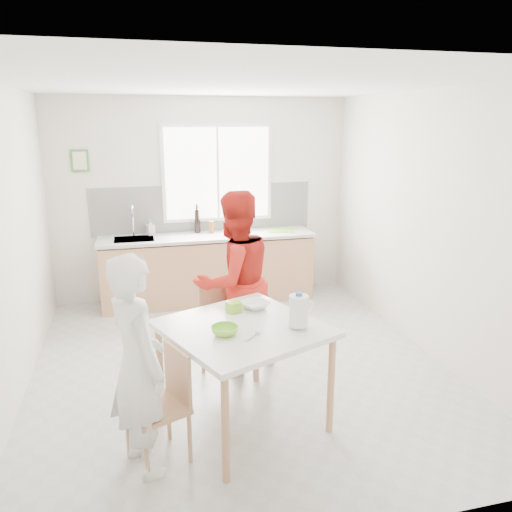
{
  "coord_description": "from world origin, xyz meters",
  "views": [
    {
      "loc": [
        -0.95,
        -4.47,
        2.39
      ],
      "look_at": [
        0.22,
        0.2,
        1.08
      ],
      "focal_mm": 35.0,
      "sensor_mm": 36.0,
      "label": 1
    }
  ],
  "objects_px": {
    "person_white": "(138,365)",
    "bowl_green": "(225,330)",
    "chair_far": "(224,324)",
    "bowl_white": "(255,305)",
    "wine_bottle_a": "(197,221)",
    "wine_bottle_b": "(198,221)",
    "dining_table": "(243,336)",
    "milk_jug": "(299,310)",
    "chair_left": "(165,400)",
    "person_red": "(234,282)"
  },
  "relations": [
    {
      "from": "person_red",
      "to": "milk_jug",
      "type": "bearing_deg",
      "value": 80.83
    },
    {
      "from": "bowl_white",
      "to": "milk_jug",
      "type": "distance_m",
      "value": 0.54
    },
    {
      "from": "wine_bottle_a",
      "to": "wine_bottle_b",
      "type": "xyz_separation_m",
      "value": [
        0.01,
        0.03,
        -0.01
      ]
    },
    {
      "from": "milk_jug",
      "to": "wine_bottle_b",
      "type": "height_order",
      "value": "wine_bottle_b"
    },
    {
      "from": "bowl_white",
      "to": "person_white",
      "type": "bearing_deg",
      "value": -145.66
    },
    {
      "from": "dining_table",
      "to": "wine_bottle_a",
      "type": "distance_m",
      "value": 3.11
    },
    {
      "from": "chair_left",
      "to": "person_white",
      "type": "relative_size",
      "value": 0.53
    },
    {
      "from": "chair_far",
      "to": "person_red",
      "type": "height_order",
      "value": "person_red"
    },
    {
      "from": "chair_left",
      "to": "chair_far",
      "type": "distance_m",
      "value": 1.32
    },
    {
      "from": "chair_far",
      "to": "bowl_green",
      "type": "height_order",
      "value": "bowl_green"
    },
    {
      "from": "person_red",
      "to": "bowl_white",
      "type": "height_order",
      "value": "person_red"
    },
    {
      "from": "dining_table",
      "to": "person_white",
      "type": "distance_m",
      "value": 0.87
    },
    {
      "from": "chair_far",
      "to": "bowl_white",
      "type": "height_order",
      "value": "chair_far"
    },
    {
      "from": "chair_left",
      "to": "bowl_green",
      "type": "xyz_separation_m",
      "value": [
        0.47,
        0.14,
        0.43
      ]
    },
    {
      "from": "bowl_white",
      "to": "dining_table",
      "type": "bearing_deg",
      "value": -117.89
    },
    {
      "from": "chair_far",
      "to": "person_white",
      "type": "height_order",
      "value": "person_white"
    },
    {
      "from": "dining_table",
      "to": "wine_bottle_b",
      "type": "bearing_deg",
      "value": 88.59
    },
    {
      "from": "wine_bottle_a",
      "to": "bowl_green",
      "type": "bearing_deg",
      "value": -94.06
    },
    {
      "from": "chair_far",
      "to": "bowl_white",
      "type": "distance_m",
      "value": 0.69
    },
    {
      "from": "wine_bottle_a",
      "to": "wine_bottle_b",
      "type": "distance_m",
      "value": 0.03
    },
    {
      "from": "person_white",
      "to": "bowl_green",
      "type": "distance_m",
      "value": 0.68
    },
    {
      "from": "dining_table",
      "to": "milk_jug",
      "type": "bearing_deg",
      "value": -18.71
    },
    {
      "from": "chair_left",
      "to": "wine_bottle_b",
      "type": "distance_m",
      "value": 3.51
    },
    {
      "from": "dining_table",
      "to": "bowl_white",
      "type": "xyz_separation_m",
      "value": [
        0.18,
        0.35,
        0.12
      ]
    },
    {
      "from": "chair_left",
      "to": "chair_far",
      "type": "height_order",
      "value": "chair_far"
    },
    {
      "from": "chair_far",
      "to": "person_white",
      "type": "distance_m",
      "value": 1.5
    },
    {
      "from": "chair_left",
      "to": "bowl_white",
      "type": "height_order",
      "value": "bowl_white"
    },
    {
      "from": "bowl_white",
      "to": "wine_bottle_b",
      "type": "bearing_deg",
      "value": 92.18
    },
    {
      "from": "chair_left",
      "to": "person_white",
      "type": "xyz_separation_m",
      "value": [
        -0.17,
        -0.07,
        0.33
      ]
    },
    {
      "from": "bowl_white",
      "to": "milk_jug",
      "type": "xyz_separation_m",
      "value": [
        0.22,
        -0.48,
        0.11
      ]
    },
    {
      "from": "chair_far",
      "to": "milk_jug",
      "type": "bearing_deg",
      "value": -91.37
    },
    {
      "from": "chair_far",
      "to": "bowl_white",
      "type": "bearing_deg",
      "value": -95.02
    },
    {
      "from": "person_red",
      "to": "bowl_white",
      "type": "distance_m",
      "value": 0.66
    },
    {
      "from": "person_red",
      "to": "milk_jug",
      "type": "relative_size",
      "value": 6.67
    },
    {
      "from": "dining_table",
      "to": "bowl_green",
      "type": "height_order",
      "value": "bowl_green"
    },
    {
      "from": "dining_table",
      "to": "person_red",
      "type": "bearing_deg",
      "value": 82.04
    },
    {
      "from": "milk_jug",
      "to": "wine_bottle_b",
      "type": "xyz_separation_m",
      "value": [
        -0.33,
        3.26,
        0.07
      ]
    },
    {
      "from": "chair_far",
      "to": "person_red",
      "type": "distance_m",
      "value": 0.42
    },
    {
      "from": "wine_bottle_a",
      "to": "dining_table",
      "type": "bearing_deg",
      "value": -91.16
    },
    {
      "from": "person_white",
      "to": "bowl_white",
      "type": "xyz_separation_m",
      "value": [
        0.99,
        0.68,
        0.09
      ]
    },
    {
      "from": "chair_left",
      "to": "wine_bottle_b",
      "type": "bearing_deg",
      "value": 145.81
    },
    {
      "from": "chair_left",
      "to": "wine_bottle_a",
      "type": "xyz_separation_m",
      "value": [
        0.7,
        3.35,
        0.62
      ]
    },
    {
      "from": "chair_far",
      "to": "person_white",
      "type": "bearing_deg",
      "value": -146.16
    },
    {
      "from": "bowl_white",
      "to": "wine_bottle_a",
      "type": "height_order",
      "value": "wine_bottle_a"
    },
    {
      "from": "person_red",
      "to": "milk_jug",
      "type": "xyz_separation_m",
      "value": [
        0.27,
        -1.14,
        0.11
      ]
    },
    {
      "from": "dining_table",
      "to": "person_red",
      "type": "height_order",
      "value": "person_red"
    },
    {
      "from": "dining_table",
      "to": "chair_left",
      "type": "bearing_deg",
      "value": -157.7
    },
    {
      "from": "dining_table",
      "to": "chair_far",
      "type": "height_order",
      "value": "chair_far"
    },
    {
      "from": "person_red",
      "to": "bowl_green",
      "type": "xyz_separation_m",
      "value": [
        -0.31,
        -1.13,
        0.0
      ]
    },
    {
      "from": "wine_bottle_a",
      "to": "wine_bottle_b",
      "type": "relative_size",
      "value": 1.07
    }
  ]
}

